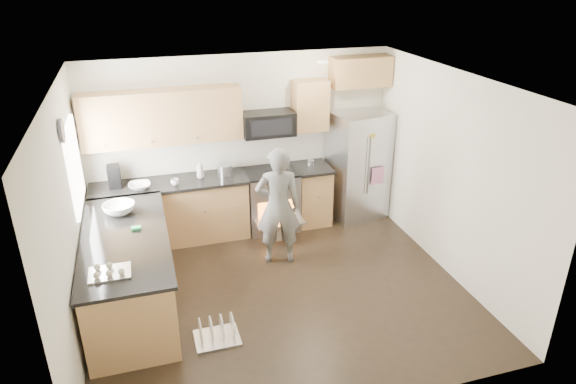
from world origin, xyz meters
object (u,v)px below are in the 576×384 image
object	(u,v)px
stove_range	(271,186)
refrigerator	(358,166)
person	(278,206)
dish_rack	(217,333)

from	to	relation	value
stove_range	refrigerator	world-z (taller)	stove_range
refrigerator	person	distance (m)	1.87
refrigerator	dish_rack	world-z (taller)	refrigerator
dish_rack	refrigerator	bearing A→B (deg)	41.62
refrigerator	dish_rack	bearing A→B (deg)	-148.38
refrigerator	person	world-z (taller)	refrigerator
stove_range	person	xyz separation A→B (m)	(-0.16, -0.98, 0.14)
stove_range	refrigerator	xyz separation A→B (m)	(1.42, 0.01, 0.17)
refrigerator	dish_rack	distance (m)	3.65
stove_range	person	bearing A→B (deg)	-99.45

